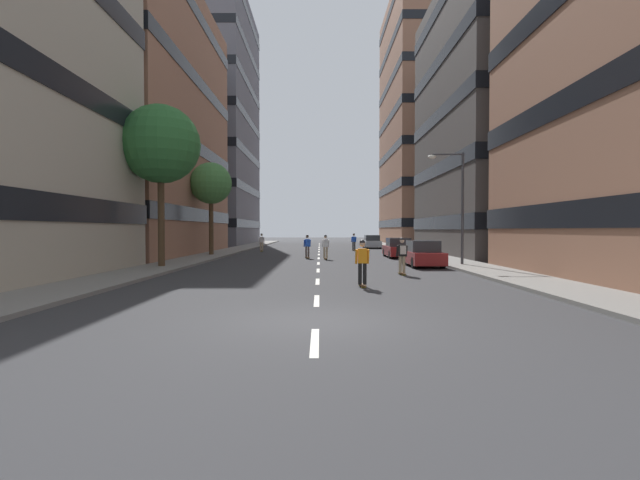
% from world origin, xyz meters
% --- Properties ---
extents(ground_plane, '(167.37, 167.37, 0.00)m').
position_xyz_m(ground_plane, '(0.00, 27.89, 0.00)').
color(ground_plane, '#333335').
extents(sidewalk_left, '(2.80, 76.71, 0.14)m').
position_xyz_m(sidewalk_left, '(-8.71, 31.38, 0.07)').
color(sidewalk_left, gray).
rests_on(sidewalk_left, ground_plane).
extents(sidewalk_right, '(2.80, 76.71, 0.14)m').
position_xyz_m(sidewalk_right, '(8.71, 31.38, 0.07)').
color(sidewalk_right, gray).
rests_on(sidewalk_right, ground_plane).
extents(lane_markings, '(0.16, 62.20, 0.01)m').
position_xyz_m(lane_markings, '(0.00, 28.00, 0.00)').
color(lane_markings, silver).
rests_on(lane_markings, ground_plane).
extents(building_left_mid, '(13.68, 22.96, 22.43)m').
position_xyz_m(building_left_mid, '(-16.89, 27.67, 11.31)').
color(building_left_mid, '#9E6B51').
rests_on(building_left_mid, ground_plane).
extents(building_left_far, '(13.68, 21.25, 34.68)m').
position_xyz_m(building_left_far, '(-16.89, 54.78, 17.43)').
color(building_left_far, slate).
rests_on(building_left_far, ground_plane).
extents(building_right_mid, '(13.68, 18.72, 22.68)m').
position_xyz_m(building_right_mid, '(16.89, 27.67, 11.43)').
color(building_right_mid, '#4C4744').
rests_on(building_right_mid, ground_plane).
extents(building_right_far, '(13.68, 21.12, 35.29)m').
position_xyz_m(building_right_far, '(16.89, 54.78, 17.74)').
color(building_right_far, '#9E6B51').
rests_on(building_right_far, ground_plane).
extents(parked_car_near, '(1.82, 4.40, 1.52)m').
position_xyz_m(parked_car_near, '(6.10, 41.32, 0.70)').
color(parked_car_near, '#B2B7BF').
rests_on(parked_car_near, ground_plane).
extents(parked_car_mid, '(1.82, 4.40, 1.52)m').
position_xyz_m(parked_car_mid, '(6.10, 15.66, 0.70)').
color(parked_car_mid, maroon).
rests_on(parked_car_mid, ground_plane).
extents(parked_car_far, '(1.82, 4.40, 1.52)m').
position_xyz_m(parked_car_far, '(6.10, 23.93, 0.70)').
color(parked_car_far, maroon).
rests_on(parked_car_far, ground_plane).
extents(street_tree_near, '(3.34, 3.34, 7.43)m').
position_xyz_m(street_tree_near, '(-8.71, 25.71, 5.84)').
color(street_tree_near, '#4C3823').
rests_on(street_tree_near, sidewalk_left).
extents(street_tree_mid, '(4.31, 4.31, 8.89)m').
position_xyz_m(street_tree_mid, '(-8.71, 14.31, 6.84)').
color(street_tree_mid, '#4C3823').
rests_on(street_tree_mid, sidewalk_left).
extents(streetlamp_right, '(2.13, 0.30, 6.50)m').
position_xyz_m(streetlamp_right, '(8.06, 15.65, 4.14)').
color(streetlamp_right, '#3F3F44').
rests_on(streetlamp_right, sidewalk_right).
extents(skater_0, '(0.54, 0.91, 1.78)m').
position_xyz_m(skater_0, '(1.69, 6.26, 0.98)').
color(skater_0, brown).
rests_on(skater_0, ground_plane).
extents(skater_1, '(0.54, 0.91, 1.78)m').
position_xyz_m(skater_1, '(0.50, 21.84, 0.98)').
color(skater_1, brown).
rests_on(skater_1, ground_plane).
extents(skater_2, '(0.54, 0.91, 1.78)m').
position_xyz_m(skater_2, '(4.01, 10.71, 1.02)').
color(skater_2, brown).
rests_on(skater_2, ground_plane).
extents(skater_3, '(0.56, 0.92, 1.78)m').
position_xyz_m(skater_3, '(3.57, 35.29, 0.98)').
color(skater_3, brown).
rests_on(skater_3, ground_plane).
extents(skater_4, '(0.54, 0.91, 1.78)m').
position_xyz_m(skater_4, '(-5.64, 33.52, 0.98)').
color(skater_4, brown).
rests_on(skater_4, ground_plane).
extents(skater_5, '(0.57, 0.92, 1.78)m').
position_xyz_m(skater_5, '(-0.85, 22.97, 0.98)').
color(skater_5, brown).
rests_on(skater_5, ground_plane).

